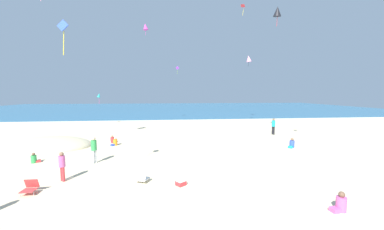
% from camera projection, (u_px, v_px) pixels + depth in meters
% --- Properties ---
extents(ground_plane, '(120.00, 120.00, 0.00)m').
position_uv_depth(ground_plane, '(188.00, 142.00, 20.06)').
color(ground_plane, beige).
extents(ocean_water, '(120.00, 60.00, 0.05)m').
position_uv_depth(ocean_water, '(173.00, 108.00, 66.78)').
color(ocean_water, teal).
rests_on(ocean_water, ground_plane).
extents(dune_mound, '(6.93, 4.85, 1.64)m').
position_uv_depth(dune_mound, '(48.00, 147.00, 18.27)').
color(dune_mound, beige).
rests_on(dune_mound, ground_plane).
extents(beach_chair_mid_beach, '(0.74, 0.79, 0.56)m').
position_uv_depth(beach_chair_mid_beach, '(142.00, 177.00, 11.03)').
color(beach_chair_mid_beach, white).
rests_on(beach_chair_mid_beach, ground_plane).
extents(beach_chair_far_left, '(0.58, 0.62, 0.62)m').
position_uv_depth(beach_chair_far_left, '(30.00, 187.00, 9.81)').
color(beach_chair_far_left, '#D13D3D').
rests_on(beach_chair_far_left, ground_plane).
extents(cooler_box, '(0.58, 0.57, 0.26)m').
position_uv_depth(cooler_box, '(181.00, 183.00, 10.70)').
color(cooler_box, red).
rests_on(cooler_box, ground_plane).
extents(person_0, '(0.42, 0.42, 1.50)m').
position_uv_depth(person_0, '(62.00, 164.00, 11.14)').
color(person_0, red).
rests_on(person_0, ground_plane).
extents(person_1, '(0.60, 0.51, 0.67)m').
position_uv_depth(person_1, '(34.00, 159.00, 14.16)').
color(person_1, green).
rests_on(person_1, ground_plane).
extents(person_2, '(0.70, 0.66, 0.80)m').
position_uv_depth(person_2, '(292.00, 144.00, 18.10)').
color(person_2, blue).
rests_on(person_2, ground_plane).
extents(person_3, '(0.54, 0.60, 0.67)m').
position_uv_depth(person_3, '(112.00, 140.00, 19.95)').
color(person_3, red).
rests_on(person_3, ground_plane).
extents(person_5, '(0.47, 0.47, 1.71)m').
position_uv_depth(person_5, '(94.00, 148.00, 13.98)').
color(person_5, white).
rests_on(person_5, ground_plane).
extents(person_6, '(0.45, 0.45, 1.76)m').
position_uv_depth(person_6, '(273.00, 125.00, 23.80)').
color(person_6, black).
rests_on(person_6, ground_plane).
extents(person_7, '(0.62, 0.61, 0.72)m').
position_uv_depth(person_7, '(115.00, 142.00, 18.87)').
color(person_7, orange).
rests_on(person_7, ground_plane).
extents(person_8, '(0.64, 0.41, 0.77)m').
position_uv_depth(person_8, '(340.00, 204.00, 8.33)').
color(person_8, '#D8599E').
rests_on(person_8, ground_plane).
extents(kite_magenta, '(0.99, 0.94, 1.60)m').
position_uv_depth(kite_magenta, '(145.00, 27.00, 30.22)').
color(kite_magenta, '#DB3DA8').
extents(kite_blue, '(0.52, 0.18, 1.48)m').
position_uv_depth(kite_blue, '(63.00, 28.00, 9.20)').
color(kite_blue, blue).
extents(kite_black, '(0.87, 0.95, 1.84)m').
position_uv_depth(kite_black, '(277.00, 11.00, 20.70)').
color(kite_black, black).
extents(kite_pink, '(1.24, 1.18, 1.76)m').
position_uv_depth(kite_pink, '(249.00, 59.00, 35.22)').
color(kite_pink, pink).
extents(kite_teal, '(0.71, 0.67, 1.50)m').
position_uv_depth(kite_teal, '(99.00, 95.00, 30.65)').
color(kite_teal, '#1EADAD').
extents(kite_red, '(0.53, 0.65, 1.32)m').
position_uv_depth(kite_red, '(244.00, 5.00, 24.88)').
color(kite_red, red).
extents(kite_purple, '(0.68, 0.21, 1.47)m').
position_uv_depth(kite_purple, '(177.00, 68.00, 41.55)').
color(kite_purple, purple).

